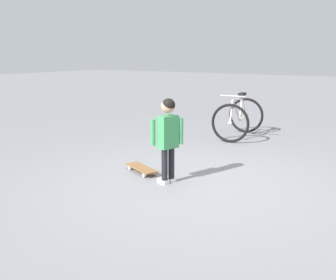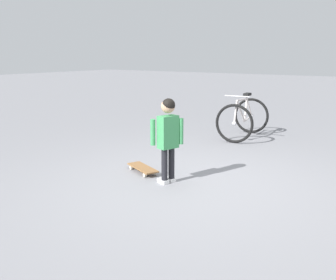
# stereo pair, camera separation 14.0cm
# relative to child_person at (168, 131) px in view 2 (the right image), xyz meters

# --- Properties ---
(ground_plane) EXTENTS (50.00, 50.00, 0.00)m
(ground_plane) POSITION_rel_child_person_xyz_m (0.16, -0.39, -0.66)
(ground_plane) COLOR gray
(child_person) EXTENTS (0.31, 0.30, 1.06)m
(child_person) POSITION_rel_child_person_xyz_m (0.00, 0.00, 0.00)
(child_person) COLOR black
(child_person) RESTS_ON ground
(skateboard) EXTENTS (0.40, 0.60, 0.07)m
(skateboard) POSITION_rel_child_person_xyz_m (0.16, 0.53, -0.60)
(skateboard) COLOR olive
(skateboard) RESTS_ON ground
(bicycle_near) EXTENTS (1.13, 0.81, 0.85)m
(bicycle_near) POSITION_rel_child_person_xyz_m (2.98, 0.32, -0.28)
(bicycle_near) COLOR black
(bicycle_near) RESTS_ON ground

